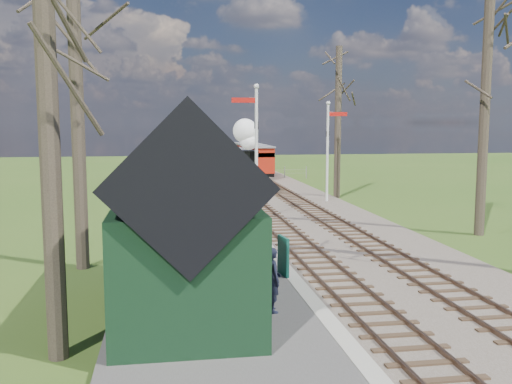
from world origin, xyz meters
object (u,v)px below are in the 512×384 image
red_carriage_b (248,157)px  red_carriage_a (257,161)px  semaphore_far (329,144)px  semaphore_near (255,143)px  sign_board (283,256)px  person (273,280)px  locomotive (243,163)px  coach (232,165)px  bench (234,269)px  station_shed (184,221)px

red_carriage_b → red_carriage_a: bearing=-90.0°
semaphore_far → red_carriage_a: size_ratio=1.12×
semaphore_far → red_carriage_a: semaphore_far is taller
semaphore_near → semaphore_far: 7.91m
sign_board → person: bearing=-106.2°
semaphore_near → locomotive: size_ratio=1.36×
coach → red_carriage_b: coach is taller
coach → bench: 25.54m
station_shed → coach: (4.30, 27.49, -0.73)m
station_shed → bench: station_shed is taller
person → locomotive: bearing=-13.4°
coach → locomotive: bearing=-90.1°
semaphore_far → semaphore_near: bearing=-130.6°
semaphore_far → bench: 17.68m
semaphore_far → red_carriage_a: 14.50m
semaphore_near → red_carriage_a: 20.65m
semaphore_near → coach: (0.77, 15.49, -2.08)m
semaphore_near → bench: 10.55m
red_carriage_a → person: size_ratio=3.39×
red_carriage_b → semaphore_far: bearing=-84.9°
station_shed → semaphore_far: 20.01m
semaphore_far → bench: bearing=-114.6°
semaphore_near → bench: (-2.13, -9.86, -3.09)m
semaphore_far → person: semaphore_far is taller
bench → coach: bearing=83.5°
station_shed → sign_board: (2.87, 2.53, -1.51)m
semaphore_far → coach: bearing=114.7°
locomotive → red_carriage_a: (2.61, 10.84, -0.61)m
semaphore_near → coach: bearing=87.2°
locomotive → person: bearing=-96.0°
locomotive → coach: locomotive is taller
station_shed → bench: size_ratio=4.82×
semaphore_far → locomotive: (-4.39, 3.43, -1.25)m
sign_board → bench: sign_board is taller
locomotive → red_carriage_b: bearing=80.9°
locomotive → bench: size_ratio=3.49×
station_shed → locomotive: bearing=78.7°
semaphore_far → red_carriage_b: 19.93m
red_carriage_a → bench: bearing=-100.4°
semaphore_near → locomotive: bearing=85.4°
red_carriage_b → bench: bearing=-98.8°
coach → red_carriage_a: 5.44m
semaphore_far → red_carriage_b: (-1.77, 19.77, -1.86)m
semaphore_near → coach: semaphore_near is taller
coach → person: (-2.31, -28.02, -0.59)m
station_shed → semaphore_near: (3.53, 12.00, 1.35)m
semaphore_far → bench: size_ratio=4.37×
locomotive → bench: 19.57m
semaphore_near → semaphore_far: bearing=49.4°
sign_board → coach: bearing=86.7°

